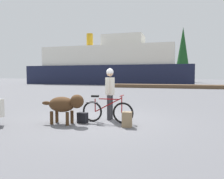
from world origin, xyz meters
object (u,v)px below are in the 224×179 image
object	(u,v)px
dog	(65,104)
handbag_pannier	(83,118)
person_cyclist	(110,89)
ferry_boat	(108,66)
sailboat_moored	(101,81)
backpack	(127,119)
bicycle	(107,111)

from	to	relation	value
dog	handbag_pannier	distance (m)	0.70
person_cyclist	ferry_boat	size ratio (longest dim) A/B	0.06
person_cyclist	dog	world-z (taller)	person_cyclist
sailboat_moored	person_cyclist	bearing A→B (deg)	-69.90
person_cyclist	dog	size ratio (longest dim) A/B	1.22
backpack	dog	bearing A→B (deg)	-175.42
bicycle	sailboat_moored	size ratio (longest dim) A/B	0.21
bicycle	handbag_pannier	distance (m)	0.80
bicycle	handbag_pannier	bearing A→B (deg)	-159.96
backpack	bicycle	bearing A→B (deg)	151.48
dog	ferry_boat	size ratio (longest dim) A/B	0.05
bicycle	ferry_boat	size ratio (longest dim) A/B	0.06
dog	sailboat_moored	xyz separation A→B (m)	(-9.79, 30.88, -0.13)
handbag_pannier	bicycle	bearing A→B (deg)	20.04
bicycle	person_cyclist	size ratio (longest dim) A/B	0.97
backpack	sailboat_moored	size ratio (longest dim) A/B	0.06
dog	handbag_pannier	xyz separation A→B (m)	(0.45, 0.30, -0.45)
dog	sailboat_moored	size ratio (longest dim) A/B	0.18
handbag_pannier	sailboat_moored	distance (m)	32.26
dog	ferry_boat	xyz separation A→B (m)	(-8.03, 29.79, 2.45)
handbag_pannier	sailboat_moored	world-z (taller)	sailboat_moored
backpack	ferry_boat	size ratio (longest dim) A/B	0.02
dog	backpack	bearing A→B (deg)	4.58
dog	ferry_boat	world-z (taller)	ferry_boat
ferry_boat	handbag_pannier	bearing A→B (deg)	-73.95
bicycle	person_cyclist	world-z (taller)	person_cyclist
ferry_boat	sailboat_moored	world-z (taller)	ferry_boat
dog	handbag_pannier	bearing A→B (deg)	33.40
person_cyclist	handbag_pannier	xyz separation A→B (m)	(-0.67, -0.79, -0.88)
dog	ferry_boat	distance (m)	30.95
sailboat_moored	ferry_boat	bearing A→B (deg)	-31.95
person_cyclist	sailboat_moored	bearing A→B (deg)	110.10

